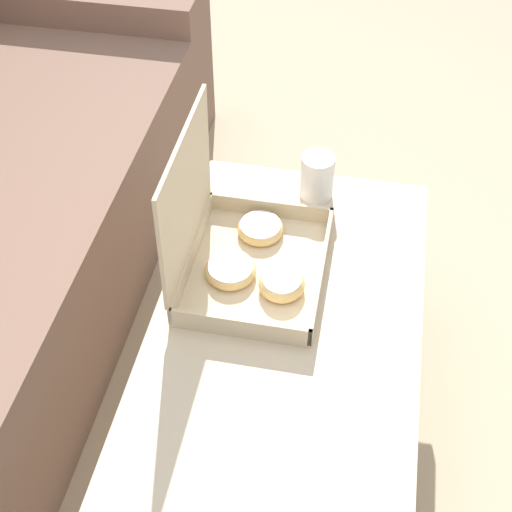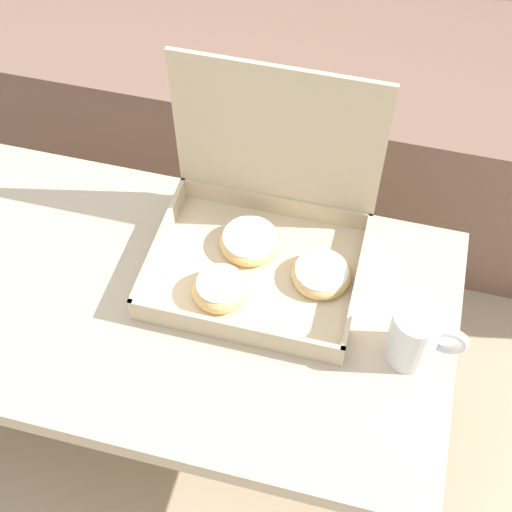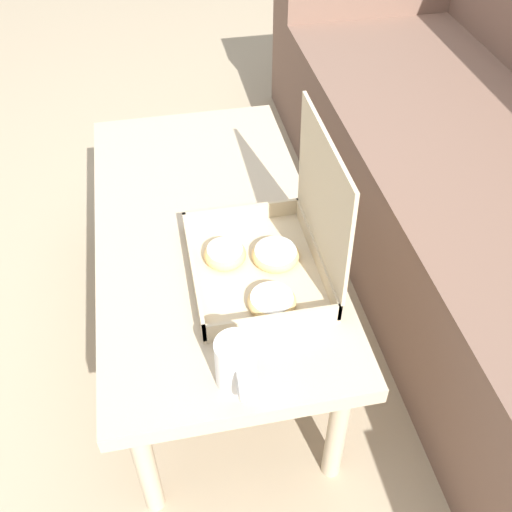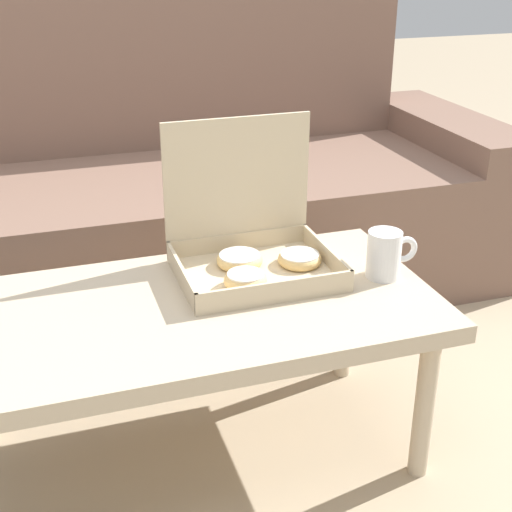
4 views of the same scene
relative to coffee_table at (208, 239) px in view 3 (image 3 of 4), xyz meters
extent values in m
plane|color=tan|center=(0.00, 0.10, -0.36)|extent=(12.00, 12.00, 0.00)
cube|color=#7A5B4C|center=(0.00, 0.76, -0.15)|extent=(2.07, 0.64, 0.43)
cube|color=#7A5B4C|center=(-1.15, 0.86, -0.10)|extent=(0.24, 0.84, 0.52)
cube|color=#C6B293|center=(0.00, 0.00, 0.02)|extent=(1.05, 0.53, 0.04)
cylinder|color=#C6B293|center=(-0.47, -0.21, -0.18)|extent=(0.04, 0.04, 0.36)
cylinder|color=#C6B293|center=(0.47, -0.21, -0.18)|extent=(0.04, 0.04, 0.36)
cylinder|color=#C6B293|center=(-0.47, 0.21, -0.18)|extent=(0.04, 0.04, 0.36)
cylinder|color=#C6B293|center=(0.47, 0.21, -0.18)|extent=(0.04, 0.04, 0.36)
cube|color=beige|center=(0.18, 0.08, 0.05)|extent=(0.35, 0.28, 0.01)
cube|color=beige|center=(0.18, -0.05, 0.07)|extent=(0.35, 0.01, 0.04)
cube|color=beige|center=(0.18, 0.22, 0.07)|extent=(0.35, 0.01, 0.04)
cube|color=beige|center=(0.01, 0.08, 0.07)|extent=(0.01, 0.28, 0.04)
cube|color=beige|center=(0.35, 0.08, 0.07)|extent=(0.01, 0.28, 0.04)
cube|color=beige|center=(0.18, 0.22, 0.24)|extent=(0.35, 0.01, 0.28)
torus|color=#E5BC75|center=(0.15, 0.13, 0.06)|extent=(0.11, 0.11, 0.03)
cylinder|color=white|center=(0.15, 0.13, 0.07)|extent=(0.09, 0.09, 0.01)
torus|color=#E5BC75|center=(0.13, 0.02, 0.07)|extent=(0.09, 0.09, 0.03)
cylinder|color=white|center=(0.13, 0.02, 0.08)|extent=(0.08, 0.08, 0.02)
torus|color=#E5BC75|center=(0.29, 0.09, 0.06)|extent=(0.10, 0.10, 0.03)
cylinder|color=white|center=(0.29, 0.09, 0.07)|extent=(0.09, 0.09, 0.01)
cylinder|color=white|center=(0.45, -0.01, 0.10)|extent=(0.08, 0.08, 0.11)
torus|color=white|center=(0.50, -0.01, 0.10)|extent=(0.06, 0.01, 0.06)
camera|label=1|loc=(-0.82, -0.11, 1.16)|focal=50.00mm
camera|label=2|loc=(0.36, -0.61, 1.04)|focal=50.00mm
camera|label=3|loc=(1.09, -0.10, 0.99)|focal=42.00mm
camera|label=4|loc=(-0.28, -1.30, 0.76)|focal=50.00mm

